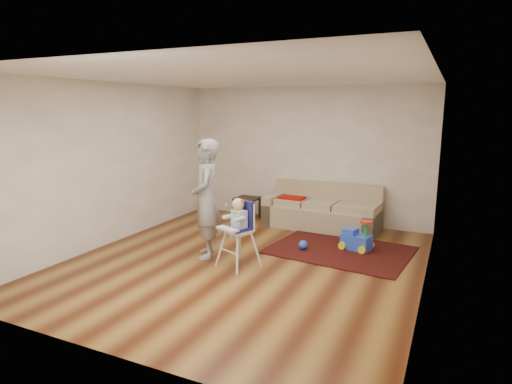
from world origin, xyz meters
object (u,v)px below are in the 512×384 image
at_px(toy_ball, 303,245).
at_px(high_chair, 238,234).
at_px(sofa, 322,207).
at_px(adult, 206,199).
at_px(ride_on_toy, 357,234).
at_px(side_table, 247,208).

height_order(toy_ball, high_chair, high_chair).
xyz_separation_m(sofa, adult, (-1.15, -2.32, 0.49)).
bearing_deg(adult, ride_on_toy, 91.22).
bearing_deg(ride_on_toy, high_chair, -119.86).
height_order(ride_on_toy, adult, adult).
relative_size(sofa, high_chair, 2.15).
height_order(side_table, ride_on_toy, ride_on_toy).
bearing_deg(adult, sofa, 122.84).
xyz_separation_m(toy_ball, adult, (-1.27, -0.90, 0.82)).
distance_m(sofa, toy_ball, 1.47).
bearing_deg(toy_ball, adult, -144.65).
relative_size(sofa, toy_ball, 15.01).
distance_m(side_table, ride_on_toy, 2.68).
height_order(sofa, high_chair, high_chair).
bearing_deg(high_chair, ride_on_toy, 68.22).
bearing_deg(adult, toy_ball, 94.43).
distance_m(sofa, high_chair, 2.56).
distance_m(side_table, adult, 2.44).
bearing_deg(side_table, toy_ball, -39.58).
height_order(sofa, toy_ball, sofa).
relative_size(side_table, ride_on_toy, 0.93).
height_order(ride_on_toy, toy_ball, ride_on_toy).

